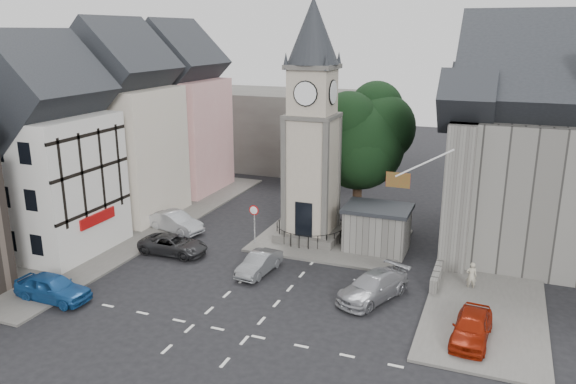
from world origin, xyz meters
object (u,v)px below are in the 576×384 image
at_px(car_east_red, 472,327).
at_px(clock_tower, 312,124).
at_px(stone_shelter, 377,228).
at_px(car_west_blue, 53,288).
at_px(pedestrian, 471,276).

bearing_deg(car_east_red, clock_tower, 142.74).
height_order(stone_shelter, car_east_red, stone_shelter).
relative_size(clock_tower, car_west_blue, 3.73).
distance_m(clock_tower, stone_shelter, 8.15).
relative_size(clock_tower, stone_shelter, 3.78).
distance_m(stone_shelter, pedestrian, 7.44).
height_order(stone_shelter, pedestrian, stone_shelter).
bearing_deg(pedestrian, car_west_blue, 9.83).
bearing_deg(stone_shelter, clock_tower, 174.16).
xyz_separation_m(car_west_blue, car_east_red, (21.47, 3.90, -0.04)).
relative_size(clock_tower, pedestrian, 9.81).
bearing_deg(clock_tower, pedestrian, -21.64).
xyz_separation_m(clock_tower, pedestrian, (11.09, -4.40, -7.29)).
distance_m(clock_tower, car_west_blue, 18.70).
distance_m(clock_tower, pedestrian, 13.98).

